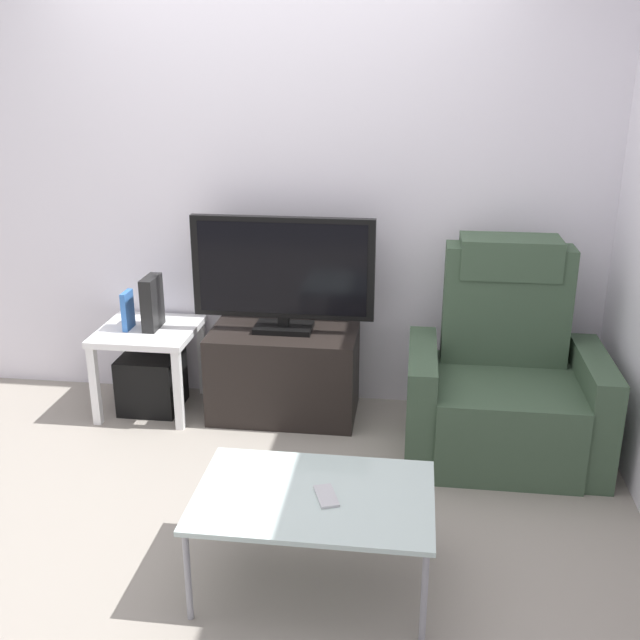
# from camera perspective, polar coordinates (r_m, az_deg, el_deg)

# --- Properties ---
(ground_plane) EXTENTS (6.40, 6.40, 0.00)m
(ground_plane) POSITION_cam_1_polar(r_m,az_deg,el_deg) (3.64, -6.45, -12.86)
(ground_plane) COLOR gray
(wall_back) EXTENTS (6.40, 0.06, 2.60)m
(wall_back) POSITION_cam_1_polar(r_m,az_deg,el_deg) (4.24, -3.48, 10.72)
(wall_back) COLOR silver
(wall_back) RESTS_ON ground
(tv_stand) EXTENTS (0.82, 0.47, 0.50)m
(tv_stand) POSITION_cam_1_polar(r_m,az_deg,el_deg) (4.23, -2.78, -4.07)
(tv_stand) COLOR black
(tv_stand) RESTS_ON ground
(television) EXTENTS (1.00, 0.20, 0.64)m
(television) POSITION_cam_1_polar(r_m,az_deg,el_deg) (4.05, -2.87, 3.72)
(television) COLOR black
(television) RESTS_ON tv_stand
(recliner_armchair) EXTENTS (0.98, 0.78, 1.08)m
(recliner_armchair) POSITION_cam_1_polar(r_m,az_deg,el_deg) (3.93, 13.94, -4.68)
(recliner_armchair) COLOR #384C38
(recliner_armchair) RESTS_ON ground
(side_table) EXTENTS (0.54, 0.54, 0.50)m
(side_table) POSITION_cam_1_polar(r_m,az_deg,el_deg) (4.35, -12.99, -1.60)
(side_table) COLOR white
(side_table) RESTS_ON ground
(subwoofer_box) EXTENTS (0.33, 0.33, 0.33)m
(subwoofer_box) POSITION_cam_1_polar(r_m,az_deg,el_deg) (4.44, -12.75, -4.61)
(subwoofer_box) COLOR black
(subwoofer_box) RESTS_ON ground
(book_upright) EXTENTS (0.03, 0.13, 0.22)m
(book_upright) POSITION_cam_1_polar(r_m,az_deg,el_deg) (4.30, -14.52, 0.73)
(book_upright) COLOR #3366B2
(book_upright) RESTS_ON side_table
(game_console) EXTENTS (0.07, 0.20, 0.30)m
(game_console) POSITION_cam_1_polar(r_m,az_deg,el_deg) (4.27, -12.74, 1.30)
(game_console) COLOR black
(game_console) RESTS_ON side_table
(coffee_table) EXTENTS (0.90, 0.60, 0.39)m
(coffee_table) POSITION_cam_1_polar(r_m,az_deg,el_deg) (2.89, -0.46, -13.58)
(coffee_table) COLOR #B2C6C1
(coffee_table) RESTS_ON ground
(cell_phone) EXTENTS (0.12, 0.16, 0.01)m
(cell_phone) POSITION_cam_1_polar(r_m,az_deg,el_deg) (2.85, 0.48, -13.33)
(cell_phone) COLOR #B7B7BC
(cell_phone) RESTS_ON coffee_table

